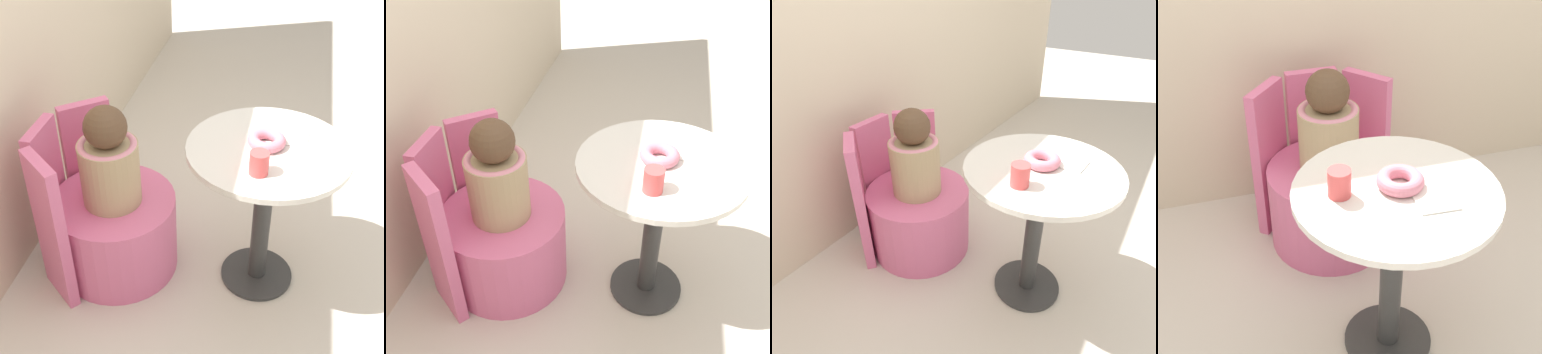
% 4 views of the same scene
% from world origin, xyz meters
% --- Properties ---
extents(ground_plane, '(12.00, 12.00, 0.00)m').
position_xyz_m(ground_plane, '(0.00, 0.00, 0.00)').
color(ground_plane, beige).
extents(back_wall, '(6.00, 0.06, 2.40)m').
position_xyz_m(back_wall, '(0.00, 1.13, 1.20)').
color(back_wall, beige).
rests_on(back_wall, ground_plane).
extents(round_table, '(0.68, 0.68, 0.73)m').
position_xyz_m(round_table, '(0.08, -0.03, 0.55)').
color(round_table, '#333333').
rests_on(round_table, ground_plane).
extents(tub_chair, '(0.57, 0.57, 0.40)m').
position_xyz_m(tub_chair, '(0.03, 0.64, 0.20)').
color(tub_chair, '#DB6693').
rests_on(tub_chair, ground_plane).
extents(booth_backrest, '(0.67, 0.24, 0.74)m').
position_xyz_m(booth_backrest, '(0.03, 0.88, 0.37)').
color(booth_backrest, '#DB6693').
rests_on(booth_backrest, ground_plane).
extents(child_figure, '(0.26, 0.26, 0.47)m').
position_xyz_m(child_figure, '(0.03, 0.64, 0.61)').
color(child_figure, tan).
rests_on(child_figure, tub_chair).
extents(donut, '(0.15, 0.15, 0.05)m').
position_xyz_m(donut, '(0.10, -0.02, 0.76)').
color(donut, pink).
rests_on(donut, round_table).
extents(cup, '(0.07, 0.07, 0.09)m').
position_xyz_m(cup, '(-0.10, -0.01, 0.78)').
color(cup, '#DB4C4C').
rests_on(cup, round_table).
extents(paper_napkin, '(0.13, 0.13, 0.01)m').
position_xyz_m(paper_napkin, '(0.17, -0.12, 0.74)').
color(paper_napkin, silver).
rests_on(paper_napkin, round_table).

